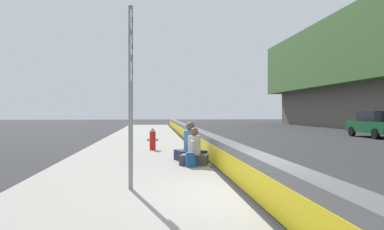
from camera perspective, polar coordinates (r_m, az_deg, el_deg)
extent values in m
plane|color=#2B2B2D|center=(7.46, 10.32, -12.41)|extent=(160.00, 160.00, 0.00)
cube|color=gray|center=(7.20, -10.91, -12.29)|extent=(80.00, 4.40, 0.14)
cube|color=#545456|center=(7.37, 10.33, -9.18)|extent=(76.00, 0.44, 0.85)
cube|color=gold|center=(7.32, 8.60, -9.59)|extent=(74.48, 0.01, 0.54)
cylinder|color=gray|center=(7.86, -8.82, 2.50)|extent=(0.09, 0.09, 3.60)
cube|color=white|center=(8.05, -8.69, 13.23)|extent=(0.44, 0.02, 0.36)
cube|color=black|center=(8.05, -8.59, 13.23)|extent=(0.30, 0.01, 0.10)
cube|color=white|center=(7.96, -8.69, 9.71)|extent=(0.44, 0.02, 0.36)
cube|color=black|center=(7.96, -8.58, 9.72)|extent=(0.30, 0.01, 0.10)
cube|color=white|center=(7.89, -8.68, 6.13)|extent=(0.44, 0.02, 0.36)
cube|color=#1956AD|center=(7.89, -8.58, 6.13)|extent=(0.30, 0.01, 0.10)
cylinder|color=red|center=(15.97, -5.70, -3.71)|extent=(0.24, 0.24, 0.72)
cone|color=gray|center=(15.95, -5.70, -2.13)|extent=(0.26, 0.26, 0.16)
cylinder|color=gray|center=(15.97, -5.09, -3.58)|extent=(0.10, 0.12, 0.10)
cylinder|color=gray|center=(15.97, -6.31, -3.58)|extent=(0.10, 0.12, 0.10)
cube|color=#424247|center=(11.50, 0.32, -6.42)|extent=(0.82, 0.90, 0.29)
cylinder|color=beige|center=(11.46, 0.32, -4.37)|extent=(0.37, 0.37, 0.54)
sphere|color=brown|center=(11.43, 0.32, -2.42)|extent=(0.24, 0.24, 0.24)
cylinder|color=beige|center=(11.66, 0.48, -4.55)|extent=(0.30, 0.19, 0.47)
cylinder|color=beige|center=(11.27, 0.16, -4.73)|extent=(0.30, 0.19, 0.47)
cube|color=#23284C|center=(12.46, -0.24, -5.80)|extent=(0.94, 1.03, 0.32)
cylinder|color=#427FB7|center=(12.42, -0.24, -3.66)|extent=(0.41, 0.41, 0.61)
sphere|color=brown|center=(12.39, -0.24, -1.63)|extent=(0.27, 0.27, 0.27)
cylinder|color=#427FB7|center=(12.63, -0.61, -3.87)|extent=(0.34, 0.22, 0.54)
cylinder|color=#427FB7|center=(12.21, 0.14, -4.02)|extent=(0.34, 0.22, 0.54)
cube|color=navy|center=(10.98, -0.26, -6.45)|extent=(0.32, 0.22, 0.40)
cube|color=navy|center=(11.00, 0.47, -6.75)|extent=(0.22, 0.06, 0.20)
cube|color=#145128|center=(28.10, 24.96, -1.57)|extent=(4.51, 1.82, 0.72)
cube|color=black|center=(28.00, 25.07, -0.16)|extent=(2.21, 1.63, 0.66)
cylinder|color=black|center=(28.97, 22.05, -2.21)|extent=(0.66, 0.22, 0.66)
cylinder|color=black|center=(29.80, 25.01, -2.15)|extent=(0.66, 0.22, 0.66)
cylinder|color=black|center=(26.44, 24.91, -2.47)|extent=(0.66, 0.22, 0.66)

